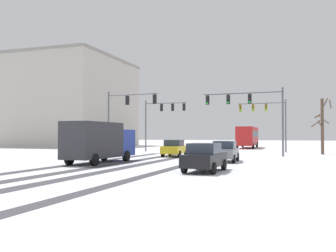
{
  "coord_description": "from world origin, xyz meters",
  "views": [
    {
      "loc": [
        9.47,
        -4.38,
        2.07
      ],
      "look_at": [
        0.0,
        23.37,
        2.8
      ],
      "focal_mm": 39.65,
      "sensor_mm": 36.0,
      "label": 1
    }
  ],
  "objects_px": {
    "car_grey_second": "(225,151)",
    "traffic_signal_far_right": "(266,114)",
    "traffic_signal_near_left": "(125,110)",
    "traffic_signal_near_right": "(249,106)",
    "car_black_third": "(205,157)",
    "office_building_far_left_block": "(68,103)",
    "car_yellow_cab_lead": "(174,148)",
    "bare_tree_sidewalk_far": "(322,124)",
    "traffic_signal_far_left": "(162,114)",
    "box_truck_delivery": "(100,141)",
    "bus_oncoming": "(248,136)"
  },
  "relations": [
    {
      "from": "car_grey_second",
      "to": "traffic_signal_far_right",
      "type": "bearing_deg",
      "value": 84.71
    },
    {
      "from": "traffic_signal_near_left",
      "to": "traffic_signal_near_right",
      "type": "height_order",
      "value": "same"
    },
    {
      "from": "car_black_third",
      "to": "office_building_far_left_block",
      "type": "xyz_separation_m",
      "value": [
        -36.17,
        40.29,
        7.43
      ]
    },
    {
      "from": "car_yellow_cab_lead",
      "to": "office_building_far_left_block",
      "type": "bearing_deg",
      "value": 138.43
    },
    {
      "from": "traffic_signal_far_right",
      "to": "car_grey_second",
      "type": "relative_size",
      "value": 1.57
    },
    {
      "from": "car_grey_second",
      "to": "bare_tree_sidewalk_far",
      "type": "bearing_deg",
      "value": 61.09
    },
    {
      "from": "traffic_signal_far_left",
      "to": "car_black_third",
      "type": "distance_m",
      "value": 26.01
    },
    {
      "from": "traffic_signal_far_left",
      "to": "bare_tree_sidewalk_far",
      "type": "xyz_separation_m",
      "value": [
        18.69,
        -0.63,
        -1.53
      ]
    },
    {
      "from": "traffic_signal_near_left",
      "to": "traffic_signal_far_left",
      "type": "bearing_deg",
      "value": 88.71
    },
    {
      "from": "traffic_signal_far_right",
      "to": "car_black_third",
      "type": "relative_size",
      "value": 1.56
    },
    {
      "from": "traffic_signal_near_right",
      "to": "bare_tree_sidewalk_far",
      "type": "bearing_deg",
      "value": 46.96
    },
    {
      "from": "traffic_signal_near_left",
      "to": "bare_tree_sidewalk_far",
      "type": "xyz_separation_m",
      "value": [
        18.92,
        9.58,
        -1.38
      ]
    },
    {
      "from": "traffic_signal_near_right",
      "to": "car_black_third",
      "type": "xyz_separation_m",
      "value": [
        -0.79,
        -15.21,
        -4.02
      ]
    },
    {
      "from": "traffic_signal_near_left",
      "to": "office_building_far_left_block",
      "type": "xyz_separation_m",
      "value": [
        -24.96,
        27.26,
        3.62
      ]
    },
    {
      "from": "car_black_third",
      "to": "box_truck_delivery",
      "type": "relative_size",
      "value": 0.56
    },
    {
      "from": "bare_tree_sidewalk_far",
      "to": "office_building_far_left_block",
      "type": "bearing_deg",
      "value": 158.05
    },
    {
      "from": "traffic_signal_near_left",
      "to": "traffic_signal_far_right",
      "type": "relative_size",
      "value": 1.0
    },
    {
      "from": "traffic_signal_far_left",
      "to": "traffic_signal_far_right",
      "type": "bearing_deg",
      "value": 17.96
    },
    {
      "from": "car_yellow_cab_lead",
      "to": "bare_tree_sidewalk_far",
      "type": "bearing_deg",
      "value": 32.44
    },
    {
      "from": "car_yellow_cab_lead",
      "to": "office_building_far_left_block",
      "type": "distance_m",
      "value": 40.69
    },
    {
      "from": "car_black_third",
      "to": "office_building_far_left_block",
      "type": "relative_size",
      "value": 0.19
    },
    {
      "from": "traffic_signal_near_left",
      "to": "office_building_far_left_block",
      "type": "bearing_deg",
      "value": 132.48
    },
    {
      "from": "traffic_signal_near_right",
      "to": "car_yellow_cab_lead",
      "type": "xyz_separation_m",
      "value": [
        -7.03,
        -1.46,
        -4.02
      ]
    },
    {
      "from": "car_yellow_cab_lead",
      "to": "bus_oncoming",
      "type": "height_order",
      "value": "bus_oncoming"
    },
    {
      "from": "office_building_far_left_block",
      "to": "bare_tree_sidewalk_far",
      "type": "bearing_deg",
      "value": -21.95
    },
    {
      "from": "traffic_signal_far_right",
      "to": "car_grey_second",
      "type": "xyz_separation_m",
      "value": [
        -1.77,
        -19.14,
        -3.97
      ]
    },
    {
      "from": "bare_tree_sidewalk_far",
      "to": "traffic_signal_far_left",
      "type": "bearing_deg",
      "value": 178.07
    },
    {
      "from": "traffic_signal_near_right",
      "to": "bare_tree_sidewalk_far",
      "type": "relative_size",
      "value": 1.25
    },
    {
      "from": "car_black_third",
      "to": "bus_oncoming",
      "type": "distance_m",
      "value": 40.26
    },
    {
      "from": "car_grey_second",
      "to": "bus_oncoming",
      "type": "distance_m",
      "value": 32.12
    },
    {
      "from": "traffic_signal_near_left",
      "to": "traffic_signal_far_left",
      "type": "distance_m",
      "value": 10.21
    },
    {
      "from": "traffic_signal_near_right",
      "to": "box_truck_delivery",
      "type": "distance_m",
      "value": 15.23
    },
    {
      "from": "traffic_signal_near_left",
      "to": "bare_tree_sidewalk_far",
      "type": "distance_m",
      "value": 21.25
    },
    {
      "from": "bus_oncoming",
      "to": "bare_tree_sidewalk_far",
      "type": "xyz_separation_m",
      "value": [
        10.02,
        -17.56,
        1.25
      ]
    },
    {
      "from": "car_black_third",
      "to": "bare_tree_sidewalk_far",
      "type": "xyz_separation_m",
      "value": [
        7.7,
        22.61,
        2.43
      ]
    },
    {
      "from": "traffic_signal_far_right",
      "to": "bus_oncoming",
      "type": "height_order",
      "value": "traffic_signal_far_right"
    },
    {
      "from": "bus_oncoming",
      "to": "box_truck_delivery",
      "type": "bearing_deg",
      "value": -100.37
    },
    {
      "from": "traffic_signal_near_left",
      "to": "bus_oncoming",
      "type": "height_order",
      "value": "traffic_signal_near_left"
    },
    {
      "from": "traffic_signal_far_right",
      "to": "bus_oncoming",
      "type": "bearing_deg",
      "value": 106.4
    },
    {
      "from": "traffic_signal_far_left",
      "to": "traffic_signal_near_right",
      "type": "distance_m",
      "value": 14.26
    },
    {
      "from": "traffic_signal_far_left",
      "to": "traffic_signal_near_right",
      "type": "bearing_deg",
      "value": -34.29
    },
    {
      "from": "bare_tree_sidewalk_far",
      "to": "traffic_signal_far_right",
      "type": "bearing_deg",
      "value": 143.1
    },
    {
      "from": "car_grey_second",
      "to": "bus_oncoming",
      "type": "height_order",
      "value": "bus_oncoming"
    },
    {
      "from": "traffic_signal_far_left",
      "to": "car_black_third",
      "type": "bearing_deg",
      "value": -64.7
    },
    {
      "from": "car_black_third",
      "to": "office_building_far_left_block",
      "type": "distance_m",
      "value": 54.66
    },
    {
      "from": "traffic_signal_near_right",
      "to": "car_yellow_cab_lead",
      "type": "relative_size",
      "value": 1.81
    },
    {
      "from": "traffic_signal_near_right",
      "to": "traffic_signal_far_right",
      "type": "relative_size",
      "value": 1.17
    },
    {
      "from": "bus_oncoming",
      "to": "bare_tree_sidewalk_far",
      "type": "bearing_deg",
      "value": -60.3
    },
    {
      "from": "car_yellow_cab_lead",
      "to": "box_truck_delivery",
      "type": "height_order",
      "value": "box_truck_delivery"
    },
    {
      "from": "bare_tree_sidewalk_far",
      "to": "bus_oncoming",
      "type": "bearing_deg",
      "value": 119.7
    }
  ]
}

